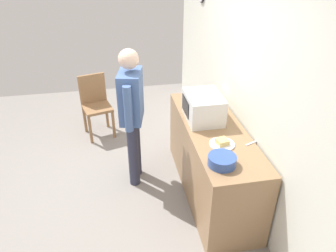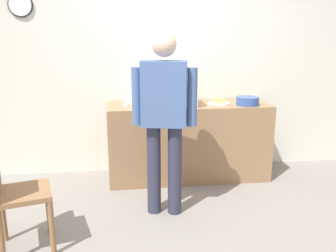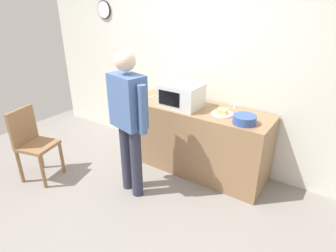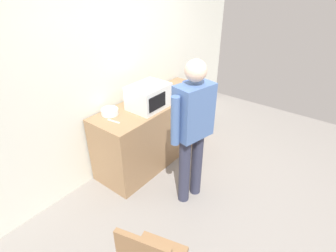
{
  "view_description": "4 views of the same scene",
  "coord_description": "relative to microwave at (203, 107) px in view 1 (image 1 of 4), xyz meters",
  "views": [
    {
      "loc": [
        3.17,
        0.16,
        2.7
      ],
      "look_at": [
        0.01,
        0.75,
        0.8
      ],
      "focal_mm": 34.42,
      "sensor_mm": 36.0,
      "label": 1
    },
    {
      "loc": [
        -0.46,
        -2.73,
        1.64
      ],
      "look_at": [
        -0.01,
        0.76,
        0.76
      ],
      "focal_mm": 37.4,
      "sensor_mm": 36.0,
      "label": 2
    },
    {
      "loc": [
        1.86,
        -1.75,
        2.16
      ],
      "look_at": [
        0.08,
        0.87,
        0.72
      ],
      "focal_mm": 30.04,
      "sensor_mm": 36.0,
      "label": 3
    },
    {
      "loc": [
        -2.19,
        -0.94,
        2.39
      ],
      "look_at": [
        0.04,
        0.8,
        0.77
      ],
      "focal_mm": 28.54,
      "sensor_mm": 36.0,
      "label": 4
    }
  ],
  "objects": [
    {
      "name": "kitchen_counter",
      "position": [
        0.2,
        0.08,
        -0.6
      ],
      "size": [
        1.87,
        0.62,
        0.9
      ],
      "primitive_type": "cube",
      "color": "#93704C",
      "rests_on": "ground_plane"
    },
    {
      "name": "spoon_utensil",
      "position": [
        -0.54,
        0.07,
        -0.15
      ],
      "size": [
        0.05,
        0.17,
        0.01
      ],
      "primitive_type": "cube",
      "rotation": [
        0.0,
        0.0,
        1.73
      ],
      "color": "silver",
      "rests_on": "kitchen_counter"
    },
    {
      "name": "salad_bowl",
      "position": [
        0.86,
        -0.06,
        -0.1
      ],
      "size": [
        0.26,
        0.26,
        0.09
      ],
      "primitive_type": "cylinder",
      "color": "#33519E",
      "rests_on": "kitchen_counter"
    },
    {
      "name": "cereal_bowl",
      "position": [
        -0.44,
        0.25,
        -0.11
      ],
      "size": [
        0.21,
        0.21,
        0.07
      ],
      "primitive_type": "cylinder",
      "color": "white",
      "rests_on": "kitchen_counter"
    },
    {
      "name": "microwave",
      "position": [
        0.0,
        0.0,
        0.0
      ],
      "size": [
        0.5,
        0.39,
        0.3
      ],
      "color": "silver",
      "rests_on": "kitchen_counter"
    },
    {
      "name": "fork_utensil",
      "position": [
        0.58,
        0.35,
        -0.15
      ],
      "size": [
        0.08,
        0.17,
        0.01
      ],
      "primitive_type": "cube",
      "rotation": [
        0.0,
        0.0,
        1.96
      ],
      "color": "silver",
      "rests_on": "kitchen_counter"
    },
    {
      "name": "back_wall",
      "position": [
        -0.1,
        0.46,
        0.25
      ],
      "size": [
        5.4,
        0.13,
        2.6
      ],
      "color": "silver",
      "rests_on": "ground_plane"
    },
    {
      "name": "person_standing",
      "position": [
        -0.19,
        -0.79,
        -0.05
      ],
      "size": [
        0.58,
        0.32,
        1.7
      ],
      "color": "#2E3146",
      "rests_on": "ground_plane"
    },
    {
      "name": "sandwich_plate",
      "position": [
        0.55,
        0.04,
        -0.13
      ],
      "size": [
        0.25,
        0.25,
        0.07
      ],
      "color": "white",
      "rests_on": "kitchen_counter"
    },
    {
      "name": "wooden_chair",
      "position": [
        -1.42,
        -1.26,
        -0.52
      ],
      "size": [
        0.49,
        0.49,
        0.94
      ],
      "color": "olive",
      "rests_on": "ground_plane"
    },
    {
      "name": "ground_plane",
      "position": [
        -0.09,
        -1.14,
        -1.05
      ],
      "size": [
        6.0,
        6.0,
        0.0
      ],
      "primitive_type": "plane",
      "color": "gray"
    }
  ]
}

